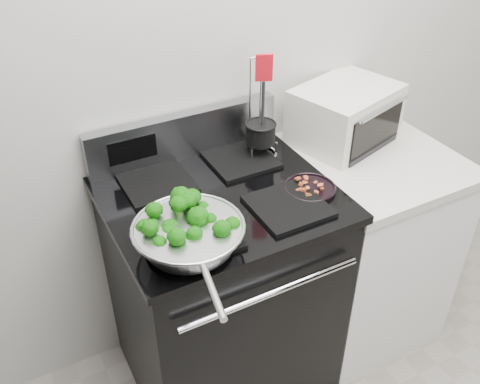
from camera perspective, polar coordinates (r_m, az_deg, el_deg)
back_wall at (r=2.07m, az=1.06°, el=15.93°), size 4.00×0.02×2.70m
gas_range at (r=2.16m, az=-1.88°, el=-10.36°), size 0.79×0.69×1.13m
counter at (r=2.47m, az=12.58°, el=-5.27°), size 0.62×0.68×0.92m
skillet at (r=1.61m, az=-5.47°, el=-4.55°), size 0.34×0.54×0.07m
broccoli_pile at (r=1.60m, az=-5.53°, el=-3.96°), size 0.27×0.27×0.09m
bacon_plate at (r=1.90m, az=7.47°, el=0.68°), size 0.18×0.18×0.04m
utensil_holder at (r=2.05m, az=2.20°, el=5.71°), size 0.13×0.13×0.41m
toaster_oven at (r=2.24m, az=11.13°, el=8.10°), size 0.48×0.41×0.23m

